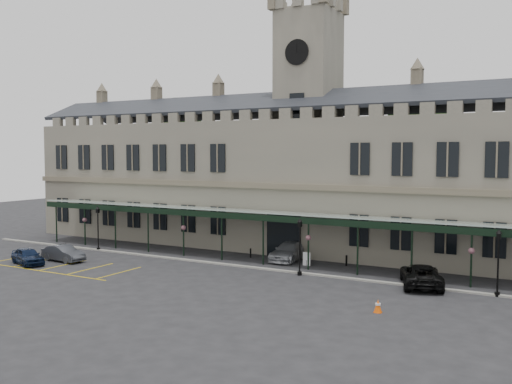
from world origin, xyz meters
The scene contains 19 objects.
ground centered at (0.00, 0.00, 0.00)m, with size 140.00×140.00×0.00m, color black.
station_building centered at (0.00, 15.91, 6.47)m, with size 60.00×10.36×17.30m.
clock_tower centered at (0.00, 16.00, 13.11)m, with size 5.60×5.60×24.80m.
canopy centered at (0.00, 7.46, 2.40)m, with size 50.00×4.10×4.30m.
kerb centered at (0.00, 5.50, 0.06)m, with size 60.00×0.40×0.12m, color gray.
parking_markings centered at (-14.00, -1.50, 0.00)m, with size 16.00×6.00×0.01m, color gold, non-canonical shape.
tree_behind_left centered at (-22.00, 25.00, 12.81)m, with size 6.00×6.00×16.00m.
tree_behind_mid centered at (8.00, 25.00, 12.81)m, with size 6.00×6.00×16.00m.
lamp_post_left centered at (-16.56, 5.51, 2.46)m, with size 0.39×0.39×4.14m.
lamp_post_mid centered at (4.30, 4.96, 2.53)m, with size 0.40×0.40×4.28m.
lamp_post_right centered at (17.87, 5.44, 2.55)m, with size 0.41×0.41×4.30m.
traffic_cone centered at (12.36, -1.80, 0.37)m, with size 0.47×0.47×0.75m.
sign_board centered at (3.27, 8.50, 0.53)m, with size 0.63×0.06×1.09m.
bollard_left centered at (-2.41, 9.32, 0.41)m, with size 0.14×0.14×0.81m, color black.
bollard_right centered at (6.09, 10.04, 0.43)m, with size 0.15×0.15×0.86m, color black.
car_left_a centered at (-16.77, -2.15, 0.69)m, with size 1.63×4.04×1.38m, color black.
car_left_b centered at (-15.31, 0.23, 0.69)m, with size 1.45×4.16×1.37m, color #373A3F.
car_taxi centered at (1.00, 10.00, 0.76)m, with size 2.12×5.22×1.52m, color #9EA0A6.
car_van centered at (13.00, 5.84, 0.76)m, with size 2.53×5.49×1.53m, color black.
Camera 1 is at (21.94, -33.06, 9.13)m, focal length 40.00 mm.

